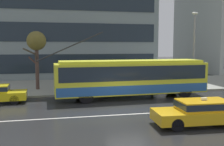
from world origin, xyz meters
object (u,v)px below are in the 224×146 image
(trolleybus, at_px, (132,77))
(pedestrian_at_shelter, at_px, (152,72))
(bus_shelter, at_px, (112,69))
(pedestrian_waiting_by_pole, at_px, (102,73))
(street_lamp, at_px, (194,44))
(street_tree_bare, at_px, (36,43))
(pedestrian_walking_past, at_px, (79,73))
(pedestrian_approaching_curb, at_px, (130,70))
(taxi_oncoming_near, at_px, (201,111))

(trolleybus, xyz_separation_m, pedestrian_at_shelter, (2.45, 2.18, 0.18))
(bus_shelter, bearing_deg, pedestrian_waiting_by_pole, -140.66)
(street_lamp, bearing_deg, street_tree_bare, 168.53)
(bus_shelter, bearing_deg, pedestrian_at_shelter, -16.78)
(pedestrian_at_shelter, height_order, pedestrian_walking_past, pedestrian_at_shelter)
(pedestrian_waiting_by_pole, distance_m, street_tree_bare, 6.49)
(pedestrian_approaching_curb, bearing_deg, taxi_oncoming_near, -87.89)
(street_lamp, relative_size, street_tree_bare, 1.32)
(taxi_oncoming_near, distance_m, pedestrian_at_shelter, 9.80)
(pedestrian_waiting_by_pole, bearing_deg, street_tree_bare, 154.99)
(pedestrian_approaching_curb, bearing_deg, pedestrian_at_shelter, -50.82)
(pedestrian_walking_past, height_order, pedestrian_waiting_by_pole, pedestrian_walking_past)
(pedestrian_approaching_curb, relative_size, street_lamp, 0.30)
(trolleybus, bearing_deg, taxi_oncoming_near, -79.21)
(pedestrian_walking_past, relative_size, street_tree_bare, 0.39)
(pedestrian_approaching_curb, xyz_separation_m, street_lamp, (5.34, -1.89, 2.38))
(bus_shelter, distance_m, pedestrian_approaching_curb, 2.03)
(bus_shelter, distance_m, pedestrian_walking_past, 2.99)
(taxi_oncoming_near, bearing_deg, pedestrian_walking_past, 116.63)
(street_tree_bare, bearing_deg, pedestrian_at_shelter, -15.18)
(trolleybus, bearing_deg, pedestrian_at_shelter, 41.65)
(street_tree_bare, bearing_deg, pedestrian_approaching_curb, -6.05)
(pedestrian_walking_past, height_order, street_lamp, street_lamp)
(bus_shelter, height_order, street_tree_bare, street_tree_bare)
(taxi_oncoming_near, height_order, street_tree_bare, street_tree_bare)
(bus_shelter, relative_size, pedestrian_approaching_curb, 1.88)
(trolleybus, distance_m, street_tree_bare, 9.19)
(taxi_oncoming_near, relative_size, street_tree_bare, 0.93)
(trolleybus, relative_size, bus_shelter, 3.38)
(pedestrian_walking_past, xyz_separation_m, pedestrian_waiting_by_pole, (1.91, -0.68, 0.02))
(taxi_oncoming_near, relative_size, pedestrian_waiting_by_pole, 2.39)
(bus_shelter, height_order, pedestrian_waiting_by_pole, bus_shelter)
(pedestrian_walking_past, bearing_deg, bus_shelter, 3.69)
(pedestrian_walking_past, bearing_deg, trolleybus, -37.97)
(bus_shelter, xyz_separation_m, street_tree_bare, (-6.48, 1.66, 2.27))
(taxi_oncoming_near, height_order, pedestrian_at_shelter, pedestrian_at_shelter)
(trolleybus, height_order, pedestrian_waiting_by_pole, trolleybus)
(bus_shelter, distance_m, pedestrian_waiting_by_pole, 1.40)
(taxi_oncoming_near, distance_m, pedestrian_approaching_curb, 11.52)
(trolleybus, bearing_deg, street_lamp, 17.99)
(street_lamp, height_order, street_tree_bare, street_lamp)
(taxi_oncoming_near, distance_m, street_tree_bare, 15.55)
(trolleybus, bearing_deg, pedestrian_approaching_curb, 75.70)
(bus_shelter, height_order, pedestrian_approaching_curb, bus_shelter)
(street_lamp, xyz_separation_m, street_tree_bare, (-13.69, 2.78, 0.08))
(bus_shelter, xyz_separation_m, street_lamp, (7.21, -1.12, 2.18))
(taxi_oncoming_near, distance_m, pedestrian_waiting_by_pole, 10.42)
(pedestrian_at_shelter, bearing_deg, street_tree_bare, 164.82)
(pedestrian_waiting_by_pole, bearing_deg, trolleybus, -50.22)
(street_lamp, bearing_deg, pedestrian_waiting_by_pole, 178.27)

